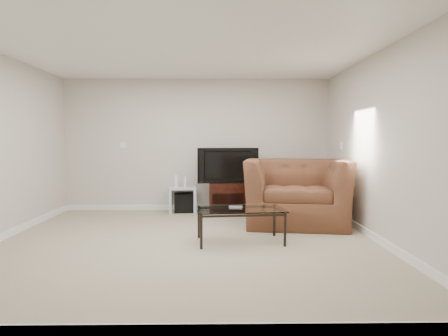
{
  "coord_description": "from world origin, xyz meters",
  "views": [
    {
      "loc": [
        0.41,
        -5.12,
        1.34
      ],
      "look_at": [
        0.5,
        1.2,
        0.9
      ],
      "focal_mm": 32.0,
      "sensor_mm": 36.0,
      "label": 1
    }
  ],
  "objects_px": {
    "tv_stand": "(227,197)",
    "side_table": "(182,199)",
    "subwoofer": "(184,203)",
    "recliner": "(296,181)",
    "television": "(227,165)",
    "coffee_table": "(240,225)"
  },
  "relations": [
    {
      "from": "subwoofer",
      "to": "recliner",
      "type": "bearing_deg",
      "value": -30.29
    },
    {
      "from": "tv_stand",
      "to": "recliner",
      "type": "xyz_separation_m",
      "value": [
        1.08,
        -1.08,
        0.42
      ]
    },
    {
      "from": "tv_stand",
      "to": "side_table",
      "type": "xyz_separation_m",
      "value": [
        -0.84,
        0.0,
        -0.04
      ]
    },
    {
      "from": "tv_stand",
      "to": "subwoofer",
      "type": "xyz_separation_m",
      "value": [
        -0.81,
        0.02,
        -0.11
      ]
    },
    {
      "from": "side_table",
      "to": "recliner",
      "type": "height_order",
      "value": "recliner"
    },
    {
      "from": "side_table",
      "to": "recliner",
      "type": "bearing_deg",
      "value": -29.41
    },
    {
      "from": "tv_stand",
      "to": "recliner",
      "type": "relative_size",
      "value": 0.42
    },
    {
      "from": "tv_stand",
      "to": "television",
      "type": "height_order",
      "value": "television"
    },
    {
      "from": "side_table",
      "to": "recliner",
      "type": "distance_m",
      "value": 2.25
    },
    {
      "from": "recliner",
      "to": "coffee_table",
      "type": "distance_m",
      "value": 1.57
    },
    {
      "from": "television",
      "to": "subwoofer",
      "type": "distance_m",
      "value": 1.08
    },
    {
      "from": "tv_stand",
      "to": "side_table",
      "type": "height_order",
      "value": "tv_stand"
    },
    {
      "from": "side_table",
      "to": "television",
      "type": "bearing_deg",
      "value": -1.9
    },
    {
      "from": "television",
      "to": "coffee_table",
      "type": "relative_size",
      "value": 0.92
    },
    {
      "from": "subwoofer",
      "to": "side_table",
      "type": "bearing_deg",
      "value": -139.54
    },
    {
      "from": "side_table",
      "to": "coffee_table",
      "type": "xyz_separation_m",
      "value": [
        0.96,
        -2.22,
        -0.02
      ]
    },
    {
      "from": "television",
      "to": "coffee_table",
      "type": "height_order",
      "value": "television"
    },
    {
      "from": "recliner",
      "to": "subwoofer",
      "type": "bearing_deg",
      "value": 157.83
    },
    {
      "from": "television",
      "to": "subwoofer",
      "type": "relative_size",
      "value": 2.95
    },
    {
      "from": "recliner",
      "to": "coffee_table",
      "type": "relative_size",
      "value": 1.41
    },
    {
      "from": "side_table",
      "to": "coffee_table",
      "type": "height_order",
      "value": "side_table"
    },
    {
      "from": "tv_stand",
      "to": "subwoofer",
      "type": "bearing_deg",
      "value": 176.31
    }
  ]
}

